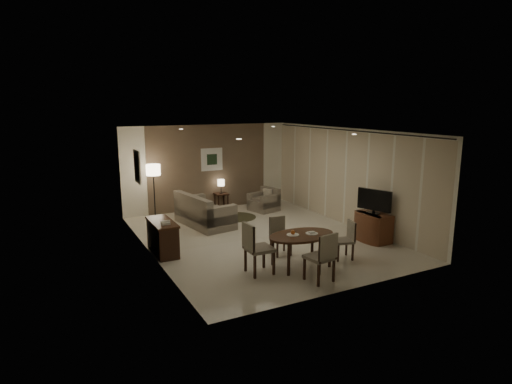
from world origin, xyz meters
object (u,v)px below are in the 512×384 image
dining_table (301,250)px  sofa (205,210)px  chair_near (319,256)px  tv_cabinet (373,227)px  chair_right (343,240)px  armchair (264,200)px  side_table (221,201)px  console_desk (163,237)px  chair_far (281,236)px  floor_lamp (154,192)px  chair_left (259,248)px

dining_table → sofa: 3.89m
chair_near → sofa: bearing=-90.4°
tv_cabinet → chair_right: size_ratio=1.07×
tv_cabinet → armchair: size_ratio=1.13×
chair_near → side_table: (0.56, 6.16, -0.23)m
console_desk → sofa: size_ratio=0.63×
chair_far → floor_lamp: floor_lamp is taller
chair_left → armchair: (2.51, 4.46, -0.17)m
chair_near → sofa: 4.67m
dining_table → chair_left: (-0.95, 0.06, 0.18)m
chair_right → sofa: (-1.74, 3.88, 0.03)m
console_desk → chair_far: size_ratio=1.43×
dining_table → tv_cabinet: bearing=13.4°
chair_left → side_table: 5.48m
chair_near → side_table: 6.19m
chair_left → chair_near: bearing=-135.6°
chair_near → chair_right: 1.39m
chair_left → console_desk: bearing=34.9°
chair_right → side_table: chair_right is taller
side_table → sofa: bearing=-126.8°
dining_table → chair_right: bearing=-2.9°
chair_left → armchair: chair_left is taller
console_desk → dining_table: (2.36, -2.10, -0.03)m
chair_near → tv_cabinet: bearing=-159.6°
dining_table → side_table: 5.37m
tv_cabinet → chair_left: 3.53m
chair_left → sofa: (0.26, 3.77, -0.08)m
tv_cabinet → floor_lamp: size_ratio=0.56×
chair_right → armchair: size_ratio=1.06×
tv_cabinet → chair_right: chair_right is taller
chair_near → chair_far: chair_near is taller
tv_cabinet → dining_table: 2.60m
sofa → armchair: bearing=-82.2°
side_table → chair_near: bearing=-95.2°
console_desk → sofa: (1.66, 1.73, 0.07)m
dining_table → chair_right: size_ratio=1.74×
chair_left → side_table: size_ratio=2.06×
chair_far → chair_right: 1.37m
sofa → armchair: 2.36m
dining_table → chair_near: chair_near is taller
floor_lamp → chair_near: bearing=-74.5°
sofa → armchair: sofa is taller
chair_near → armchair: size_ratio=1.24×
chair_near → chair_far: bearing=-101.1°
tv_cabinet → chair_near: (-2.65, -1.41, 0.14)m
armchair → side_table: (-1.11, 0.83, -0.10)m
chair_far → armchair: size_ratio=1.06×
armchair → chair_left: bearing=-43.4°
console_desk → side_table: console_desk is taller
chair_left → floor_lamp: size_ratio=0.65×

